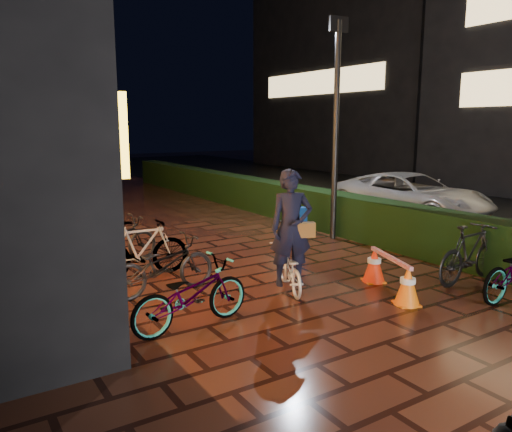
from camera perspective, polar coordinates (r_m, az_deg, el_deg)
ground at (r=7.43m, az=14.41°, el=-11.34°), size 80.00×80.00×0.00m
asphalt_road at (r=17.31m, az=22.89°, el=0.65°), size 11.00×60.00×0.01m
hedge at (r=15.36m, az=1.17°, el=2.20°), size 0.70×20.00×1.00m
van at (r=15.16m, az=17.25°, el=2.23°), size 2.72×4.94×1.31m
far_buildings at (r=26.77m, az=26.07°, el=17.56°), size 9.08×31.00×14.00m
lamp_post_hedge at (r=11.87m, az=9.13°, el=10.73°), size 0.49×0.15×5.08m
lamp_post_sf at (r=13.67m, az=-22.10°, el=9.90°), size 0.48×0.15×5.01m
cyclist at (r=8.15m, az=3.94°, el=-3.53°), size 0.98×1.49×2.02m
traffic_barrier at (r=8.46m, az=15.04°, el=-6.44°), size 0.83×1.51×0.62m
cart_assembly at (r=11.70m, az=4.45°, el=-0.03°), size 0.67×0.63×1.15m
parked_bikes_storefront at (r=8.54m, az=-12.15°, el=-4.96°), size 2.04×4.47×1.04m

